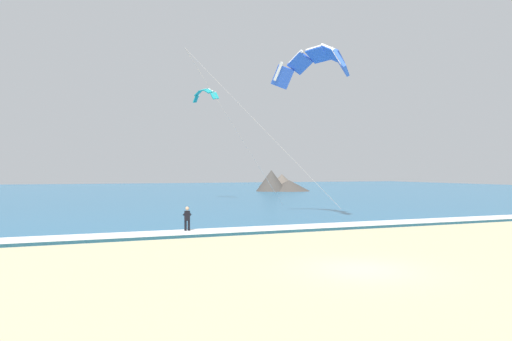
% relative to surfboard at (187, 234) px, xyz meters
% --- Properties ---
extents(ground_plane, '(200.00, 200.00, 0.00)m').
position_rel_surfboard_xyz_m(ground_plane, '(4.28, -12.10, -0.03)').
color(ground_plane, beige).
extents(sea, '(200.00, 120.00, 0.20)m').
position_rel_surfboard_xyz_m(sea, '(4.28, 58.55, 0.07)').
color(sea, teal).
rests_on(sea, ground).
extents(surf_foam, '(200.00, 2.23, 0.04)m').
position_rel_surfboard_xyz_m(surf_foam, '(4.28, -0.45, 0.19)').
color(surf_foam, white).
rests_on(surf_foam, sea).
extents(surfboard, '(0.71, 1.46, 0.09)m').
position_rel_surfboard_xyz_m(surfboard, '(0.00, 0.00, 0.00)').
color(surfboard, '#239EC6').
rests_on(surfboard, ground).
extents(kitesurfer, '(0.59, 0.59, 1.69)m').
position_rel_surfboard_xyz_m(kitesurfer, '(0.00, 0.02, 0.91)').
color(kitesurfer, black).
rests_on(kitesurfer, ground).
extents(kite_primary, '(11.97, 7.45, 12.01)m').
position_rel_surfboard_xyz_m(kite_primary, '(10.31, 3.33, 12.01)').
color(kite_primary, blue).
extents(kite_distant, '(2.48, 4.15, 1.61)m').
position_rel_surfboard_xyz_m(kite_distant, '(8.16, 28.14, 13.50)').
color(kite_distant, teal).
extents(headland_right, '(10.64, 11.71, 4.13)m').
position_rel_surfboard_xyz_m(headland_right, '(29.05, 52.04, 1.53)').
color(headland_right, '#47423D').
rests_on(headland_right, ground).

